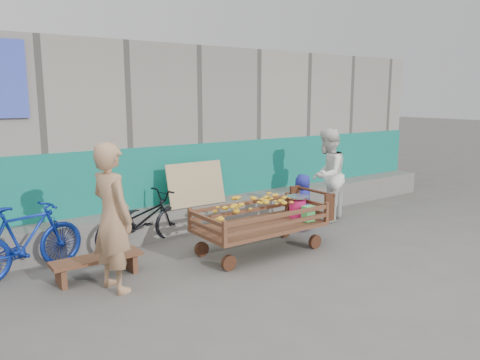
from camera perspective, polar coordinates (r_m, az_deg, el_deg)
ground at (r=5.78m, az=3.52°, el=-11.99°), size 80.00×80.00×0.00m
building_wall at (r=8.90m, az=-13.13°, el=5.31°), size 12.00×3.50×3.00m
banana_cart at (r=6.53m, az=2.23°, el=-4.07°), size 1.99×0.91×0.85m
bench at (r=6.00m, az=-17.04°, el=-9.58°), size 1.07×0.32×0.27m
vendor_man at (r=5.42m, az=-15.30°, el=-4.45°), size 0.52×0.69×1.69m
woman at (r=8.30m, az=10.57°, el=0.57°), size 0.98×0.90×1.64m
child at (r=7.73m, az=7.62°, el=-2.71°), size 0.51×0.39×0.93m
bicycle_dark at (r=6.97m, az=-11.97°, el=-4.83°), size 1.61×0.85×0.80m
bicycle_blue at (r=6.33m, az=-24.69°, el=-6.65°), size 1.56×0.80×0.90m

